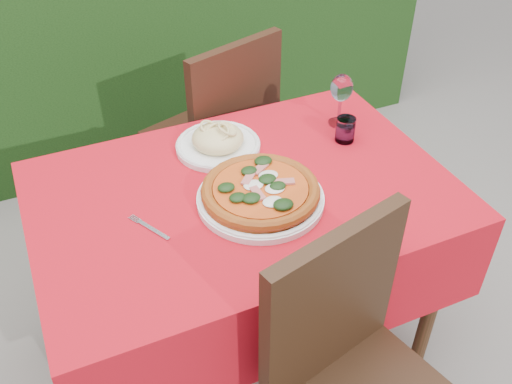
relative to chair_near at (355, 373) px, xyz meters
name	(u,v)px	position (x,y,z in m)	size (l,w,h in m)	color
ground	(246,341)	(-0.06, 0.58, -0.55)	(60.00, 60.00, 0.00)	slate
dining_table	(244,226)	(-0.06, 0.58, 0.05)	(1.26, 0.86, 0.75)	#422415
chair_near	(355,373)	(0.00, 0.00, 0.00)	(0.52, 0.52, 0.96)	black
chair_far	(220,129)	(0.10, 1.22, 0.00)	(0.55, 0.55, 0.96)	black
pizza_plate	(260,193)	(-0.04, 0.51, 0.23)	(0.44, 0.44, 0.07)	white
pasta_plate	(218,141)	(-0.05, 0.82, 0.23)	(0.28, 0.28, 0.08)	white
water_glass	(345,131)	(0.36, 0.69, 0.24)	(0.07, 0.07, 0.09)	silver
wine_glass	(341,90)	(0.39, 0.79, 0.33)	(0.08, 0.08, 0.19)	silver
fork	(153,230)	(-0.36, 0.51, 0.20)	(0.02, 0.17, 0.00)	#B9B9C0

